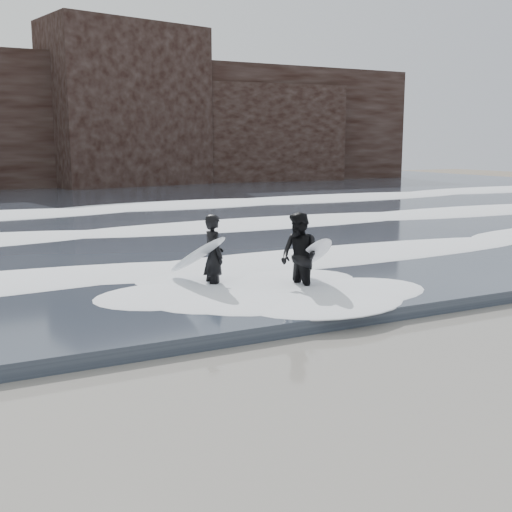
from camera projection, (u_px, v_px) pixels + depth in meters
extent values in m
plane|color=#78674F|center=(359.00, 403.00, 8.92)|extent=(120.00, 120.00, 0.00)
cube|color=#2C3440|center=(38.00, 207.00, 34.35)|extent=(90.00, 52.00, 0.30)
cube|color=black|center=(0.00, 123.00, 48.43)|extent=(70.00, 9.00, 10.00)
ellipsoid|color=white|center=(155.00, 266.00, 16.75)|extent=(60.00, 3.20, 0.20)
ellipsoid|color=white|center=(94.00, 232.00, 22.89)|extent=(60.00, 4.00, 0.24)
ellipsoid|color=white|center=(50.00, 208.00, 30.79)|extent=(60.00, 4.80, 0.30)
imported|color=black|center=(214.00, 256.00, 14.94)|extent=(0.48, 0.72, 1.94)
ellipsoid|color=silver|center=(197.00, 255.00, 14.79)|extent=(1.10, 2.09, 1.16)
imported|color=black|center=(299.00, 257.00, 14.54)|extent=(0.91, 1.09, 2.03)
ellipsoid|color=white|center=(315.00, 252.00, 14.71)|extent=(1.15, 2.05, 1.02)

